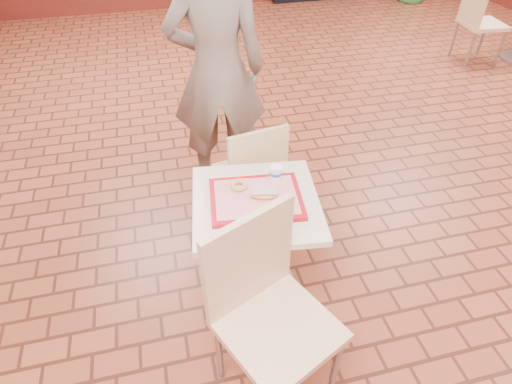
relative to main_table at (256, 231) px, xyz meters
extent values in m
cube|color=brown|center=(1.28, 0.70, -0.46)|extent=(8.00, 10.00, 0.01)
cube|color=beige|center=(0.00, 0.00, 0.21)|extent=(0.65, 0.65, 0.04)
cylinder|color=gray|center=(0.00, 0.00, -0.14)|extent=(0.07, 0.07, 0.65)
cylinder|color=gray|center=(0.00, 0.00, -0.45)|extent=(0.47, 0.47, 0.03)
cube|color=#DCAE84|center=(-0.05, -0.62, 0.01)|extent=(0.61, 0.61, 0.04)
cube|color=#DCAE84|center=(-0.14, -0.43, 0.28)|extent=(0.43, 0.22, 0.51)
cylinder|color=gray|center=(0.21, -0.72, -0.24)|extent=(0.03, 0.03, 0.45)
cylinder|color=gray|center=(-0.31, -0.52, -0.24)|extent=(0.03, 0.03, 0.45)
cylinder|color=gray|center=(0.05, -0.36, -0.24)|extent=(0.03, 0.03, 0.45)
cube|color=#DCC784|center=(0.09, 0.60, -0.07)|extent=(0.45, 0.45, 0.04)
cube|color=#DCC784|center=(0.12, 0.42, 0.16)|extent=(0.39, 0.09, 0.42)
cylinder|color=gray|center=(0.23, 0.79, -0.28)|extent=(0.03, 0.03, 0.38)
cylinder|color=gray|center=(-0.10, 0.73, -0.28)|extent=(0.03, 0.03, 0.38)
cylinder|color=gray|center=(0.28, 0.46, -0.28)|extent=(0.03, 0.03, 0.38)
cylinder|color=gray|center=(-0.04, 0.40, -0.28)|extent=(0.03, 0.03, 0.38)
imported|color=#706157|center=(0.00, 1.10, 0.45)|extent=(0.72, 0.51, 1.84)
cube|color=#B60D16|center=(0.00, 0.00, 0.24)|extent=(0.47, 0.37, 0.03)
cube|color=#E18585|center=(0.00, 0.00, 0.25)|extent=(0.42, 0.31, 0.00)
torus|color=gold|center=(-0.07, 0.10, 0.27)|extent=(0.10, 0.10, 0.03)
ellipsoid|color=#DF9241|center=(0.04, -0.02, 0.27)|extent=(0.15, 0.09, 0.04)
cube|color=white|center=(0.04, -0.02, 0.29)|extent=(0.13, 0.08, 0.01)
ellipsoid|color=#BD6D1A|center=(-0.01, 0.00, 0.26)|extent=(0.03, 0.03, 0.02)
cylinder|color=white|center=(0.14, 0.11, 0.30)|extent=(0.06, 0.06, 0.08)
cylinder|color=blue|center=(0.14, 0.11, 0.30)|extent=(0.07, 0.07, 0.02)
cube|color=#D9B382|center=(3.39, 2.66, -0.01)|extent=(0.48, 0.48, 0.04)
cube|color=#D9B382|center=(3.19, 2.68, 0.25)|extent=(0.07, 0.44, 0.48)
cylinder|color=gray|center=(3.56, 2.46, -0.25)|extent=(0.03, 0.03, 0.43)
cylinder|color=gray|center=(3.59, 2.83, -0.25)|extent=(0.03, 0.03, 0.43)
cylinder|color=gray|center=(3.18, 2.49, -0.25)|extent=(0.03, 0.03, 0.43)
cylinder|color=gray|center=(3.22, 2.87, -0.25)|extent=(0.03, 0.03, 0.43)
camera|label=1|loc=(-0.40, -1.62, 1.68)|focal=30.00mm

